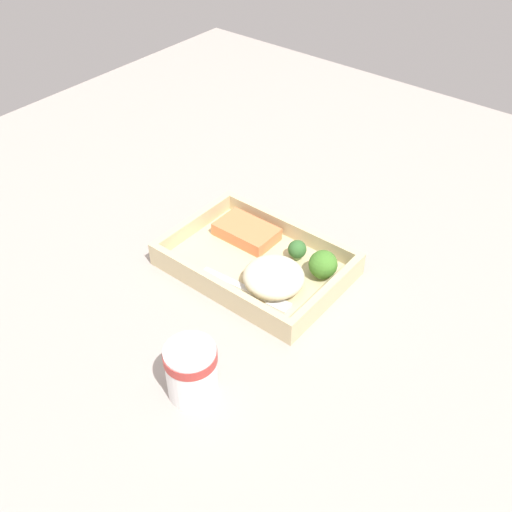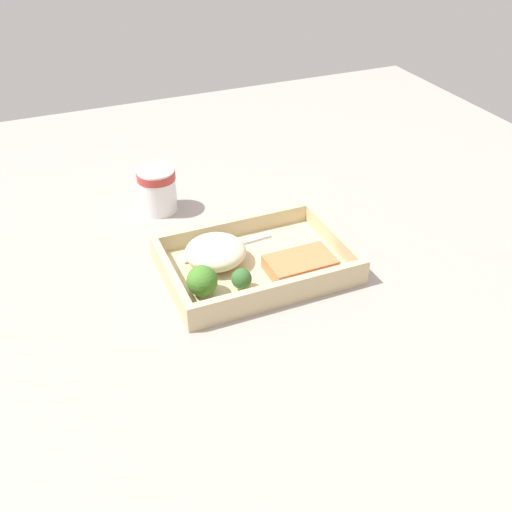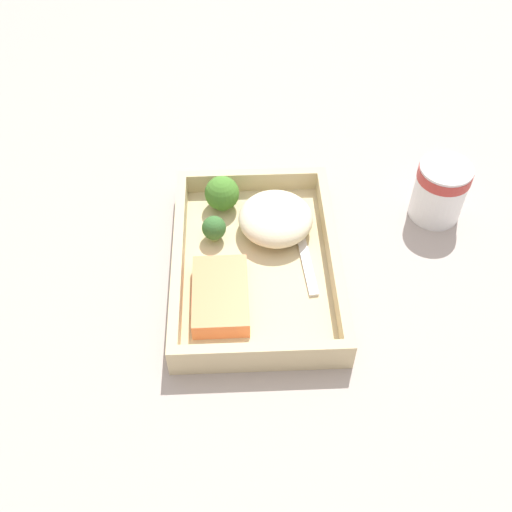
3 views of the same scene
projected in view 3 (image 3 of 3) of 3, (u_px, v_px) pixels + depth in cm
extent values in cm
cube|color=#A0958D|center=(256.00, 275.00, 75.14)|extent=(160.00, 160.00, 2.00)
cube|color=#C8B689|center=(256.00, 267.00, 73.93)|extent=(28.68, 19.95, 1.20)
cube|color=#C8B689|center=(333.00, 254.00, 72.64)|extent=(28.68, 1.20, 2.89)
cube|color=#C8B689|center=(178.00, 259.00, 72.13)|extent=(28.68, 1.20, 2.89)
cube|color=#C8B689|center=(261.00, 354.00, 63.40)|extent=(1.20, 17.55, 2.89)
cube|color=#C8B689|center=(252.00, 180.00, 81.37)|extent=(1.20, 17.55, 2.89)
cube|color=#EA7A48|center=(221.00, 295.00, 68.87)|extent=(10.38, 6.50, 2.29)
ellipsoid|color=beige|center=(276.00, 218.00, 75.69)|extent=(9.62, 9.45, 4.19)
cylinder|color=#7DA65B|center=(223.00, 204.00, 79.55)|extent=(1.73, 1.73, 1.25)
sphere|color=#437C29|center=(222.00, 193.00, 78.13)|extent=(4.55, 4.55, 4.55)
cylinder|color=#84A863|center=(215.00, 235.00, 75.85)|extent=(1.16, 1.16, 1.11)
sphere|color=#34652E|center=(214.00, 228.00, 74.79)|extent=(3.06, 3.06, 3.06)
cube|color=silver|center=(305.00, 256.00, 74.06)|extent=(12.45, 2.11, 0.44)
cube|color=silver|center=(294.00, 211.00, 79.20)|extent=(3.57, 2.47, 0.44)
cylinder|color=white|center=(440.00, 191.00, 77.83)|extent=(6.68, 6.68, 8.14)
cylinder|color=#B23833|center=(445.00, 174.00, 75.61)|extent=(6.88, 6.88, 1.47)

